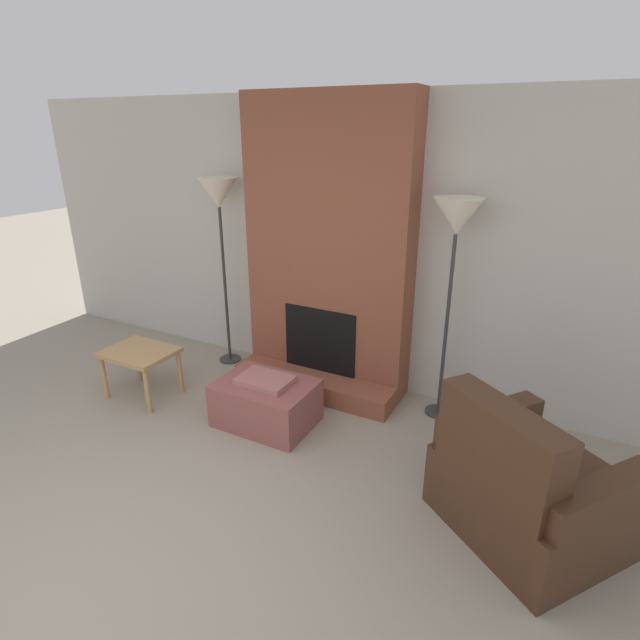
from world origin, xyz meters
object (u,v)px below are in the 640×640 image
at_px(side_table, 140,357).
at_px(armchair, 524,491).
at_px(floor_lamp_right, 456,226).
at_px(ottoman, 266,402).
at_px(floor_lamp_left, 219,200).

bearing_deg(side_table, armchair, -2.43).
bearing_deg(floor_lamp_right, ottoman, -146.30).
xyz_separation_m(armchair, floor_lamp_left, (-3.03, 1.11, 1.37)).
distance_m(side_table, floor_lamp_right, 2.93).
bearing_deg(ottoman, floor_lamp_left, 140.90).
xyz_separation_m(ottoman, side_table, (-1.25, -0.15, 0.19)).
distance_m(armchair, side_table, 3.28).
xyz_separation_m(armchair, side_table, (-3.27, 0.14, 0.09)).
height_order(armchair, side_table, armchair).
bearing_deg(side_table, ottoman, 6.75).
bearing_deg(armchair, side_table, 34.11).
height_order(floor_lamp_left, floor_lamp_right, floor_lamp_left).
bearing_deg(armchair, ottoman, 28.50).
height_order(ottoman, floor_lamp_left, floor_lamp_left).
height_order(side_table, floor_lamp_left, floor_lamp_left).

